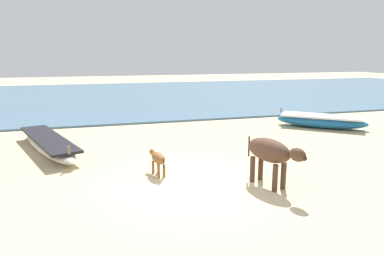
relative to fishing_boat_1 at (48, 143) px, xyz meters
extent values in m
plane|color=#CCB789|center=(3.28, -3.87, -0.22)|extent=(80.00, 80.00, 0.00)
cube|color=slate|center=(3.28, 13.17, -0.18)|extent=(60.00, 20.00, 0.08)
ellipsoid|color=beige|center=(0.00, 0.00, -0.02)|extent=(2.27, 4.59, 0.39)
cube|color=black|center=(0.00, 0.00, 0.14)|extent=(2.08, 4.06, 0.07)
cube|color=olive|center=(0.11, -0.32, 0.09)|extent=(0.68, 0.34, 0.04)
cylinder|color=olive|center=(0.70, -1.99, 0.27)|extent=(0.06, 0.06, 0.20)
ellipsoid|color=#1E669E|center=(9.77, 0.56, 0.02)|extent=(3.17, 2.92, 0.49)
cube|color=white|center=(9.77, 0.56, 0.23)|extent=(2.85, 2.65, 0.07)
cube|color=olive|center=(9.58, 0.72, 0.16)|extent=(0.64, 0.72, 0.04)
cylinder|color=olive|center=(8.61, 1.56, 0.37)|extent=(0.06, 0.06, 0.20)
ellipsoid|color=#4C3323|center=(4.86, -4.30, 0.57)|extent=(0.78, 1.23, 0.50)
ellipsoid|color=#4C3323|center=(5.08, -5.02, 0.65)|extent=(0.33, 0.43, 0.27)
sphere|color=#2D2119|center=(5.13, -5.18, 0.62)|extent=(0.13, 0.13, 0.10)
cylinder|color=#4C3323|center=(5.08, -4.58, 0.07)|extent=(0.11, 0.11, 0.57)
cylinder|color=#4C3323|center=(4.84, -4.65, 0.07)|extent=(0.11, 0.11, 0.57)
cylinder|color=#4C3323|center=(4.88, -3.94, 0.07)|extent=(0.11, 0.11, 0.57)
cylinder|color=#4C3323|center=(4.64, -4.02, 0.07)|extent=(0.11, 0.11, 0.57)
cylinder|color=#2D2119|center=(4.68, -3.72, 0.52)|extent=(0.04, 0.04, 0.47)
ellipsoid|color=brown|center=(2.71, -3.02, 0.20)|extent=(0.36, 0.65, 0.27)
ellipsoid|color=brown|center=(2.63, -2.62, 0.25)|extent=(0.16, 0.22, 0.14)
sphere|color=#2D2119|center=(2.62, -2.53, 0.23)|extent=(0.07, 0.07, 0.06)
cylinder|color=brown|center=(2.61, -2.85, -0.07)|extent=(0.06, 0.06, 0.31)
cylinder|color=brown|center=(2.74, -2.83, -0.07)|extent=(0.06, 0.06, 0.31)
cylinder|color=brown|center=(2.68, -3.20, -0.07)|extent=(0.06, 0.06, 0.31)
cylinder|color=brown|center=(2.81, -3.18, -0.07)|extent=(0.06, 0.06, 0.31)
cylinder|color=#2D2119|center=(2.77, -3.33, 0.17)|extent=(0.02, 0.02, 0.25)
camera|label=1|loc=(1.30, -10.66, 2.56)|focal=32.43mm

